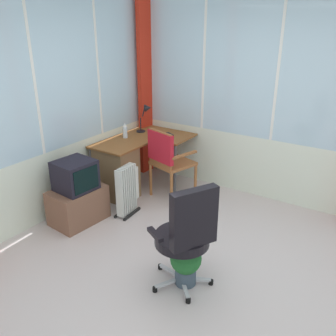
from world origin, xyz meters
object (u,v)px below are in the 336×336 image
Objects in this scene: spray_bottle at (125,131)px; wooden_armchair at (166,156)px; desk at (120,168)px; desk_lamp at (146,113)px; office_chair at (187,232)px; space_heater at (128,190)px; potted_plant at (186,261)px; tv_remote at (170,134)px; tv_on_stand at (77,195)px.

spray_bottle is 0.22× the size of wooden_armchair.
desk_lamp is at bearing 5.12° from desk.
office_chair is at bearing -123.04° from desk.
office_chair is (-1.14, -1.75, 0.19)m from desk.
desk_lamp is 0.42× the size of wooden_armchair.
desk is 1.26× the size of office_chair.
desk_lamp is at bearing -7.39° from spray_bottle.
space_heater is (0.80, 1.33, -0.27)m from office_chair.
desk_lamp is at bearing 44.75° from potted_plant.
wooden_armchair is at bearing -66.29° from desk.
tv_remote is at bearing 36.94° from office_chair.
tv_remote is at bearing -45.03° from spray_bottle.
spray_bottle is 0.27× the size of tv_on_stand.
potted_plant is at bearing -114.72° from tv_remote.
desk_lamp is 0.39× the size of office_chair.
tv_remote is at bearing -24.36° from desk.
spray_bottle is at bearing 172.61° from desk_lamp.
desk reaches higher than potted_plant.
office_chair is at bearing -140.35° from wooden_armchair.
tv_remote is at bearing 37.16° from potted_plant.
wooden_armchair is at bearing -92.16° from spray_bottle.
desk_lamp is at bearing 121.82° from tv_remote.
tv_remote is 2.36m from office_chair.
tv_remote is at bearing -86.30° from desk_lamp.
desk is at bearing 57.78° from potted_plant.
potted_plant is at bearing 28.65° from office_chair.
tv_remote is at bearing -10.74° from tv_on_stand.
desk is 3.23× the size of desk_lamp.
tv_remote is at bearing 4.24° from space_heater.
tv_on_stand is (-1.57, 0.30, -0.41)m from tv_remote.
tv_on_stand is 1.71m from potted_plant.
potted_plant is at bearing -122.22° from desk.
office_chair reaches higher than tv_remote.
office_chair reaches higher than spray_bottle.
space_heater is 1.50m from potted_plant.
tv_on_stand is at bearing 142.28° from space_heater.
desk_lamp is 2.75× the size of tv_remote.
wooden_armchair reaches higher than tv_on_stand.
desk is 0.84m from tv_on_stand.
space_heater is (-1.08, -0.08, -0.43)m from tv_remote.
tv_on_stand is at bearing -177.43° from desk.
desk is 0.95m from desk_lamp.
desk_lamp reaches higher than potted_plant.
desk_lamp reaches higher than office_chair.
desk_lamp is 2.65m from potted_plant.
office_chair is 1.62× the size of space_heater.
tv_on_stand is 1.22× the size of space_heater.
office_chair is at bearing -114.94° from tv_remote.
desk is 0.54m from spray_bottle.
spray_bottle reaches higher than space_heater.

